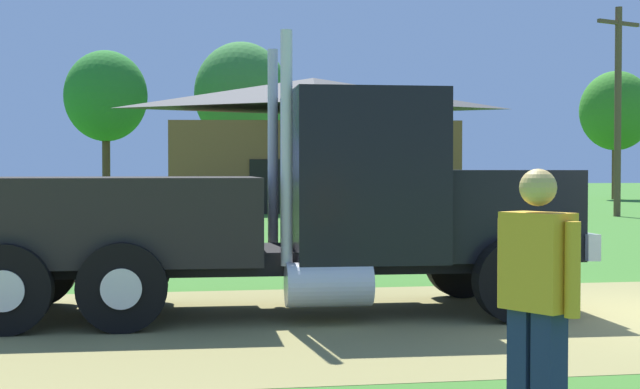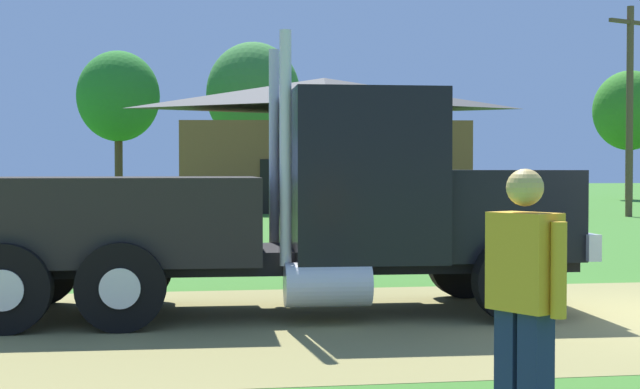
{
  "view_description": "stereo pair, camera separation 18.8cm",
  "coord_description": "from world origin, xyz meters",
  "px_view_note": "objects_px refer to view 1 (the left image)",
  "views": [
    {
      "loc": [
        -5.86,
        -10.9,
        1.83
      ],
      "look_at": [
        -3.89,
        0.66,
        1.5
      ],
      "focal_mm": 53.08,
      "sensor_mm": 36.0,
      "label": 1
    },
    {
      "loc": [
        -5.67,
        -10.93,
        1.83
      ],
      "look_at": [
        -3.89,
        0.66,
        1.5
      ],
      "focal_mm": 53.08,
      "sensor_mm": 36.0,
      "label": 2
    }
  ],
  "objects_px": {
    "shed_building": "(313,146)",
    "utility_pole_near": "(618,105)",
    "truck_foreground_white": "(280,213)",
    "visitor_walking_mid": "(537,295)"
  },
  "relations": [
    {
      "from": "utility_pole_near",
      "to": "shed_building",
      "type": "bearing_deg",
      "value": 145.81
    },
    {
      "from": "shed_building",
      "to": "utility_pole_near",
      "type": "relative_size",
      "value": 1.66
    },
    {
      "from": "shed_building",
      "to": "utility_pole_near",
      "type": "bearing_deg",
      "value": -34.19
    },
    {
      "from": "visitor_walking_mid",
      "to": "truck_foreground_white",
      "type": "bearing_deg",
      "value": 98.95
    },
    {
      "from": "visitor_walking_mid",
      "to": "shed_building",
      "type": "height_order",
      "value": "shed_building"
    },
    {
      "from": "truck_foreground_white",
      "to": "shed_building",
      "type": "distance_m",
      "value": 29.45
    },
    {
      "from": "visitor_walking_mid",
      "to": "shed_building",
      "type": "relative_size",
      "value": 0.14
    },
    {
      "from": "visitor_walking_mid",
      "to": "utility_pole_near",
      "type": "relative_size",
      "value": 0.23
    },
    {
      "from": "truck_foreground_white",
      "to": "utility_pole_near",
      "type": "relative_size",
      "value": 1.0
    },
    {
      "from": "truck_foreground_white",
      "to": "utility_pole_near",
      "type": "height_order",
      "value": "utility_pole_near"
    }
  ]
}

